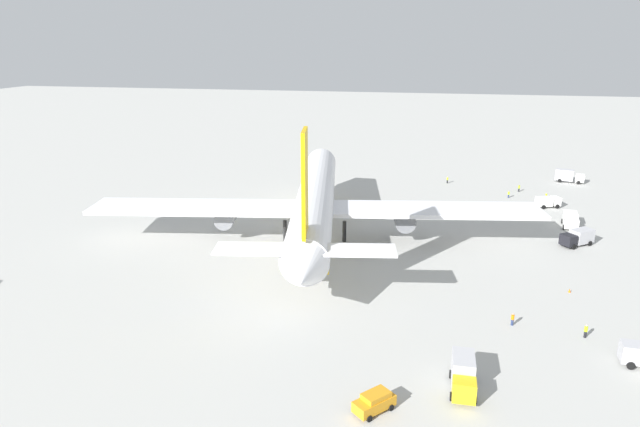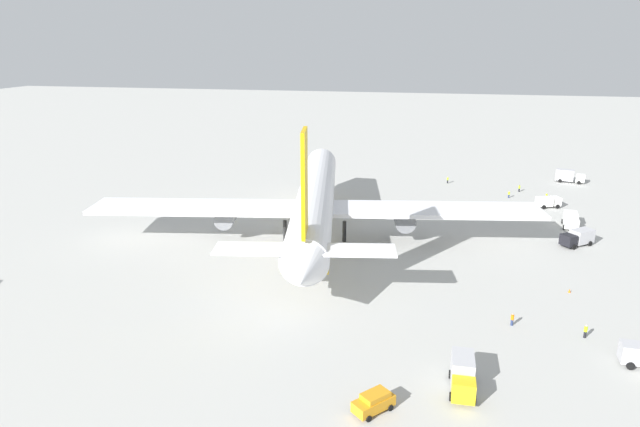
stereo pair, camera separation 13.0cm
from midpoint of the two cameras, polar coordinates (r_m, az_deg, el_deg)
ground_plane at (r=103.35m, az=-0.50°, el=-2.24°), size 600.00×600.00×0.00m
airliner at (r=99.98m, az=-0.54°, el=1.26°), size 73.78×79.55×24.01m
service_truck_0 at (r=129.90m, az=22.21°, el=1.15°), size 3.79×5.37×2.27m
service_truck_1 at (r=118.01m, az=24.17°, el=-0.56°), size 6.45×3.35×2.62m
service_truck_3 at (r=155.09m, az=23.99°, el=3.54°), size 3.86×7.19×3.22m
service_truck_4 at (r=61.40m, az=14.35°, el=-15.60°), size 6.23×2.60×3.24m
service_truck_5 at (r=107.78m, az=24.79°, el=-2.21°), size 5.71×6.35×2.78m
service_van at (r=57.26m, az=5.52°, el=-18.58°), size 4.39×4.21×1.97m
ground_worker_0 at (r=144.49m, az=12.85°, el=3.37°), size 0.54×0.54×1.72m
ground_worker_1 at (r=136.02m, az=22.06°, el=1.64°), size 0.56×0.56×1.63m
ground_worker_2 at (r=75.68m, az=19.00°, el=-10.17°), size 0.42×0.42×1.65m
ground_worker_3 at (r=76.10m, az=25.44°, el=-10.78°), size 0.48×0.48×1.70m
ground_worker_4 at (r=141.13m, az=19.62°, el=2.45°), size 0.47×0.47×1.70m
ground_worker_5 at (r=134.83m, az=18.67°, el=1.87°), size 0.55×0.55×1.61m
traffic_cone_0 at (r=88.13m, az=24.08°, el=-7.19°), size 0.36×0.36×0.55m
traffic_cone_1 at (r=144.19m, az=0.97°, el=3.53°), size 0.36×0.36×0.55m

